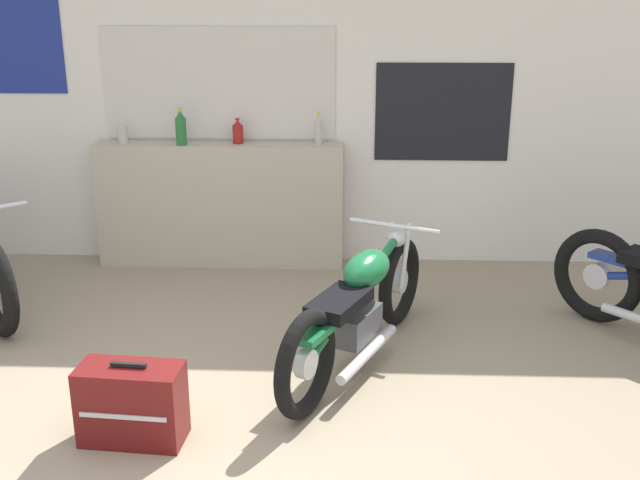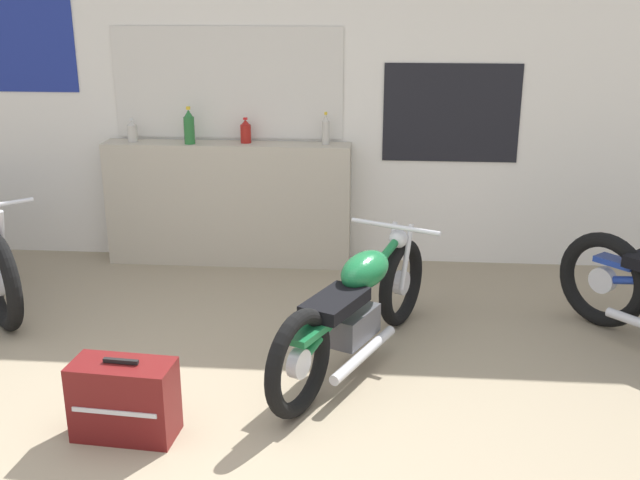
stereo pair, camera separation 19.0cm
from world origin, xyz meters
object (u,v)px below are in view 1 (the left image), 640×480
at_px(bottle_right_center, 318,130).
at_px(hard_case_darkred, 132,404).
at_px(bottle_leftmost, 123,133).
at_px(bottle_left_center, 181,128).
at_px(bottle_center, 238,132).
at_px(motorcycle_green, 359,306).

height_order(bottle_right_center, hard_case_darkred, bottle_right_center).
relative_size(bottle_leftmost, bottle_right_center, 0.73).
relative_size(bottle_left_center, bottle_center, 1.47).
distance_m(bottle_leftmost, hard_case_darkred, 2.97).
xyz_separation_m(bottle_center, motorcycle_green, (1.00, -1.83, -0.75)).
bearing_deg(hard_case_darkred, bottle_left_center, 95.76).
bearing_deg(bottle_leftmost, hard_case_darkred, -74.20).
distance_m(bottle_left_center, hard_case_darkred, 2.85).
distance_m(bottle_center, motorcycle_green, 2.22).
relative_size(bottle_left_center, bottle_right_center, 1.16).
bearing_deg(bottle_leftmost, bottle_left_center, -5.27).
relative_size(bottle_leftmost, bottle_left_center, 0.63).
distance_m(bottle_left_center, bottle_right_center, 1.13).
height_order(bottle_center, hard_case_darkred, bottle_center).
xyz_separation_m(bottle_right_center, motorcycle_green, (0.33, -1.82, -0.78)).
height_order(bottle_right_center, motorcycle_green, bottle_right_center).
height_order(bottle_leftmost, bottle_right_center, bottle_right_center).
xyz_separation_m(bottle_center, hard_case_darkred, (-0.19, -2.75, -0.93)).
relative_size(bottle_left_center, hard_case_darkred, 0.55).
height_order(bottle_leftmost, hard_case_darkred, bottle_leftmost).
bearing_deg(bottle_right_center, bottle_left_center, -176.51).
relative_size(bottle_leftmost, hard_case_darkred, 0.35).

